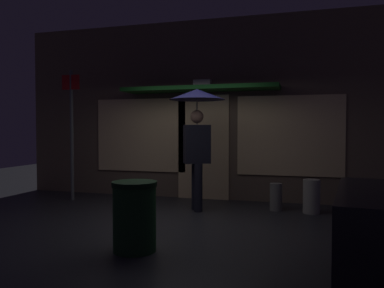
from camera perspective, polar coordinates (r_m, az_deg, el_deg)
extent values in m
plane|color=#26262B|center=(6.25, -3.43, -11.47)|extent=(18.00, 18.00, 0.00)
cube|color=brown|center=(8.34, 1.97, 5.04)|extent=(8.37, 0.30, 3.79)
cube|color=#F9D199|center=(8.17, 1.68, -0.47)|extent=(1.10, 0.04, 2.20)
cube|color=#F9D199|center=(8.64, -7.59, 1.32)|extent=(2.08, 0.04, 1.60)
cube|color=#F9D199|center=(7.91, 14.21, 1.20)|extent=(2.08, 0.04, 1.60)
cube|color=white|center=(8.15, 1.54, 9.04)|extent=(0.36, 0.16, 0.12)
cube|color=#144C19|center=(7.89, 1.08, 8.17)|extent=(3.20, 0.70, 0.08)
cylinder|color=black|center=(6.95, 0.94, -6.47)|extent=(0.15, 0.15, 0.86)
cylinder|color=black|center=(7.15, 0.54, -6.24)|extent=(0.15, 0.15, 0.86)
cube|color=black|center=(6.98, 0.74, -0.02)|extent=(0.52, 0.44, 0.70)
cube|color=silver|center=(6.89, -0.03, -0.05)|extent=(0.13, 0.09, 0.56)
cube|color=#B28C19|center=(6.89, -0.03, -0.22)|extent=(0.06, 0.05, 0.45)
sphere|color=tan|center=(6.98, 0.74, 4.06)|extent=(0.24, 0.24, 0.24)
cylinder|color=slate|center=(6.98, 0.74, 4.20)|extent=(0.02, 0.02, 0.96)
cone|color=#14144C|center=(7.00, 0.74, 7.33)|extent=(1.01, 1.01, 0.19)
cylinder|color=#595B60|center=(8.38, -17.32, 1.20)|extent=(0.07, 0.07, 2.70)
cube|color=red|center=(8.42, -17.48, 8.69)|extent=(0.40, 0.02, 0.30)
cylinder|color=slate|center=(7.24, 12.30, -7.64)|extent=(0.22, 0.22, 0.50)
cylinder|color=#9E998E|center=(7.16, 17.24, -7.39)|extent=(0.29, 0.29, 0.60)
cylinder|color=#1E4C23|center=(4.80, -8.48, -10.85)|extent=(0.52, 0.52, 0.78)
cylinder|color=black|center=(4.73, -8.51, -5.85)|extent=(0.55, 0.55, 0.06)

